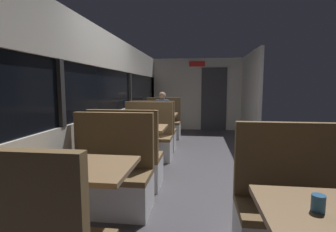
{
  "coord_description": "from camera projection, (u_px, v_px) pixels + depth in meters",
  "views": [
    {
      "loc": [
        0.11,
        -4.03,
        1.4
      ],
      "look_at": [
        -0.56,
        1.26,
        0.78
      ],
      "focal_mm": 26.86,
      "sensor_mm": 36.0,
      "label": 1
    }
  ],
  "objects": [
    {
      "name": "bench_far_window_facing_entry",
      "position": [
        163.0,
        126.0,
        6.93
      ],
      "size": [
        0.95,
        0.5,
        1.1
      ],
      "color": "silver",
      "rests_on": "ground_plane"
    },
    {
      "name": "dining_table_near_window",
      "position": [
        79.0,
        177.0,
        2.12
      ],
      "size": [
        0.9,
        0.7,
        0.74
      ],
      "color": "#9E9EA3",
      "rests_on": "ground_plane"
    },
    {
      "name": "seated_passenger",
      "position": [
        163.0,
        119.0,
        6.83
      ],
      "size": [
        0.47,
        0.55,
        1.26
      ],
      "color": "#26262D",
      "rests_on": "ground_plane"
    },
    {
      "name": "dining_table_far_window",
      "position": [
        159.0,
        118.0,
        6.2
      ],
      "size": [
        0.9,
        0.7,
        0.74
      ],
      "color": "#9E9EA3",
      "rests_on": "ground_plane"
    },
    {
      "name": "dining_table_mid_window",
      "position": [
        139.0,
        133.0,
        4.16
      ],
      "size": [
        0.9,
        0.7,
        0.74
      ],
      "color": "#9E9EA3",
      "rests_on": "ground_plane"
    },
    {
      "name": "bench_far_window_facing_end",
      "position": [
        154.0,
        135.0,
        5.55
      ],
      "size": [
        0.95,
        0.5,
        1.1
      ],
      "color": "silver",
      "rests_on": "ground_plane"
    },
    {
      "name": "coffee_cup_primary",
      "position": [
        318.0,
        203.0,
        1.33
      ],
      "size": [
        0.07,
        0.07,
        0.09
      ],
      "color": "#26598C",
      "rests_on": "dining_table_front_aisle"
    },
    {
      "name": "carriage_aisle_panel_right",
      "position": [
        250.0,
        96.0,
        6.79
      ],
      "size": [
        0.08,
        2.4,
        2.3
      ],
      "primitive_type": "cube",
      "color": "beige",
      "rests_on": "ground_plane"
    },
    {
      "name": "carriage_end_bulkhead",
      "position": [
        198.0,
        95.0,
        8.14
      ],
      "size": [
        2.9,
        0.11,
        2.3
      ],
      "color": "beige",
      "rests_on": "ground_plane"
    },
    {
      "name": "carriage_window_panel_left",
      "position": [
        106.0,
        104.0,
        4.2
      ],
      "size": [
        0.09,
        8.48,
        2.3
      ],
      "color": "beige",
      "rests_on": "ground_plane"
    },
    {
      "name": "ground_plane",
      "position": [
        192.0,
        172.0,
        4.15
      ],
      "size": [
        3.3,
        9.2,
        0.02
      ],
      "primitive_type": "cube",
      "color": "#423F44"
    },
    {
      "name": "bench_mid_window_facing_end",
      "position": [
        127.0,
        164.0,
        3.51
      ],
      "size": [
        0.95,
        0.5,
        1.1
      ],
      "color": "silver",
      "rests_on": "ground_plane"
    },
    {
      "name": "bench_front_aisle_facing_entry",
      "position": [
        296.0,
        219.0,
        2.03
      ],
      "size": [
        0.95,
        0.5,
        1.1
      ],
      "color": "silver",
      "rests_on": "ground_plane"
    },
    {
      "name": "bench_near_window_facing_entry",
      "position": [
        110.0,
        181.0,
        2.85
      ],
      "size": [
        0.95,
        0.5,
        1.1
      ],
      "color": "silver",
      "rests_on": "ground_plane"
    },
    {
      "name": "coffee_cup_secondary",
      "position": [
        78.0,
        158.0,
        2.18
      ],
      "size": [
        0.07,
        0.07,
        0.09
      ],
      "color": "#26598C",
      "rests_on": "dining_table_near_window"
    },
    {
      "name": "bench_mid_window_facing_entry",
      "position": [
        147.0,
        142.0,
        4.89
      ],
      "size": [
        0.95,
        0.5,
        1.1
      ],
      "color": "silver",
      "rests_on": "ground_plane"
    }
  ]
}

